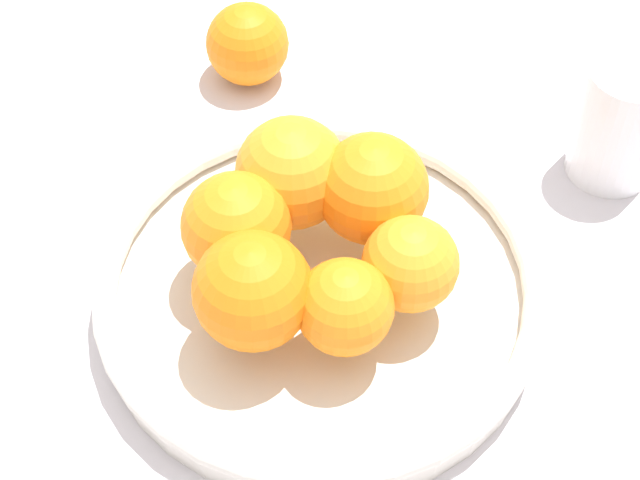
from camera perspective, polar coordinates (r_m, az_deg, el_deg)
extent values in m
plane|color=silver|center=(0.77, 0.00, -3.55)|extent=(4.00, 4.00, 0.00)
cylinder|color=silver|center=(0.76, 0.00, -3.10)|extent=(0.31, 0.31, 0.02)
torus|color=silver|center=(0.75, 0.00, -2.23)|extent=(0.32, 0.32, 0.02)
sphere|color=orange|center=(0.68, -3.60, -2.73)|extent=(0.08, 0.08, 0.08)
sphere|color=orange|center=(0.68, 1.34, -3.59)|extent=(0.06, 0.06, 0.06)
sphere|color=orange|center=(0.70, 4.84, -1.29)|extent=(0.07, 0.07, 0.07)
sphere|color=orange|center=(0.74, 2.81, 2.74)|extent=(0.08, 0.08, 0.08)
sphere|color=orange|center=(0.74, -1.50, 3.59)|extent=(0.08, 0.08, 0.08)
sphere|color=orange|center=(0.72, -4.49, 0.73)|extent=(0.08, 0.08, 0.08)
sphere|color=orange|center=(0.91, -3.89, 10.40)|extent=(0.07, 0.07, 0.07)
cylinder|color=white|center=(0.85, 15.74, 6.08)|extent=(0.07, 0.07, 0.10)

